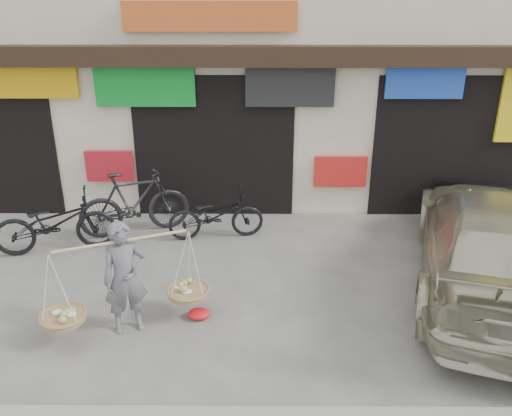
{
  "coord_description": "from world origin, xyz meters",
  "views": [
    {
      "loc": [
        0.85,
        -6.34,
        4.34
      ],
      "look_at": [
        0.81,
        0.9,
        1.23
      ],
      "focal_mm": 38.0,
      "sensor_mm": 36.0,
      "label": 1
    }
  ],
  "objects_px": {
    "bike_0": "(55,223)",
    "suv": "(494,241)",
    "bike_1": "(135,203)",
    "bike_2": "(216,215)",
    "street_vendor": "(126,283)"
  },
  "relations": [
    {
      "from": "bike_0",
      "to": "suv",
      "type": "relative_size",
      "value": 0.36
    },
    {
      "from": "bike_1",
      "to": "bike_2",
      "type": "distance_m",
      "value": 1.49
    },
    {
      "from": "bike_1",
      "to": "bike_2",
      "type": "height_order",
      "value": "bike_1"
    },
    {
      "from": "bike_2",
      "to": "suv",
      "type": "relative_size",
      "value": 0.3
    },
    {
      "from": "bike_0",
      "to": "suv",
      "type": "height_order",
      "value": "suv"
    },
    {
      "from": "street_vendor",
      "to": "bike_1",
      "type": "relative_size",
      "value": 1.04
    },
    {
      "from": "bike_2",
      "to": "bike_0",
      "type": "bearing_deg",
      "value": 91.76
    },
    {
      "from": "bike_2",
      "to": "suv",
      "type": "xyz_separation_m",
      "value": [
        4.22,
        -1.62,
        0.31
      ]
    },
    {
      "from": "bike_1",
      "to": "bike_2",
      "type": "bearing_deg",
      "value": -117.55
    },
    {
      "from": "street_vendor",
      "to": "suv",
      "type": "height_order",
      "value": "street_vendor"
    },
    {
      "from": "street_vendor",
      "to": "bike_1",
      "type": "bearing_deg",
      "value": 78.09
    },
    {
      "from": "bike_0",
      "to": "bike_1",
      "type": "height_order",
      "value": "bike_1"
    },
    {
      "from": "street_vendor",
      "to": "bike_1",
      "type": "height_order",
      "value": "street_vendor"
    },
    {
      "from": "bike_1",
      "to": "bike_2",
      "type": "relative_size",
      "value": 1.17
    },
    {
      "from": "street_vendor",
      "to": "bike_2",
      "type": "bearing_deg",
      "value": 48.99
    }
  ]
}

